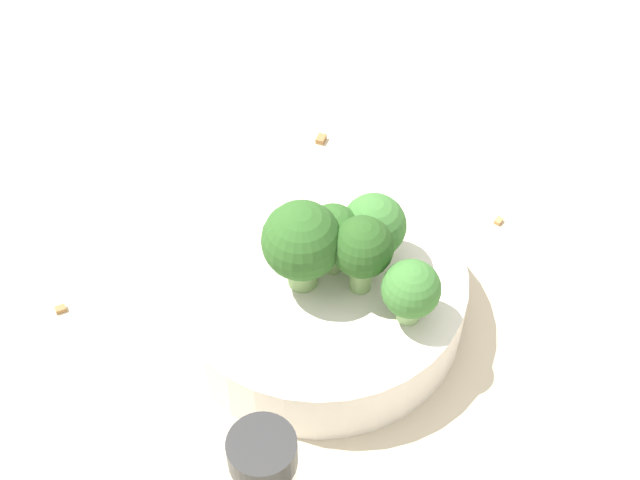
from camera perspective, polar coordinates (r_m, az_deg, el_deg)
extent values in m
plane|color=beige|center=(0.60, 0.00, -4.76)|extent=(3.00, 3.00, 0.00)
cylinder|color=silver|center=(0.58, 0.00, -3.49)|extent=(0.19, 0.19, 0.04)
cylinder|color=#7A9E5B|center=(0.54, -0.86, -2.02)|extent=(0.02, 0.02, 0.03)
sphere|color=#2D5B23|center=(0.53, -0.89, -0.38)|extent=(0.05, 0.05, 0.05)
cylinder|color=#7A9E5B|center=(0.56, 0.58, -0.55)|extent=(0.02, 0.02, 0.03)
sphere|color=#2D5B23|center=(0.54, 0.59, 0.82)|extent=(0.03, 0.03, 0.03)
cylinder|color=#7A9E5B|center=(0.54, 2.63, -1.98)|extent=(0.02, 0.02, 0.03)
sphere|color=#28511E|center=(0.53, 2.72, -0.45)|extent=(0.04, 0.04, 0.04)
cylinder|color=#8EB770|center=(0.56, 3.38, -0.35)|extent=(0.02, 0.02, 0.02)
sphere|color=#3D7533|center=(0.55, 3.46, 0.93)|extent=(0.04, 0.04, 0.04)
cylinder|color=#8EB770|center=(0.54, 5.72, -4.23)|extent=(0.02, 0.02, 0.02)
sphere|color=#3D7533|center=(0.52, 5.85, -3.14)|extent=(0.04, 0.04, 0.04)
cylinder|color=#2D2D2D|center=(0.46, -3.72, -13.40)|extent=(0.04, 0.04, 0.02)
cube|color=olive|center=(0.71, 0.07, 6.62)|extent=(0.01, 0.01, 0.01)
cube|color=#AD7F4C|center=(0.68, -1.59, 4.14)|extent=(0.01, 0.01, 0.01)
cube|color=olive|center=(0.62, -16.30, -4.17)|extent=(0.01, 0.01, 0.01)
cube|color=#AD7F4C|center=(0.66, 11.57, 1.11)|extent=(0.01, 0.01, 0.01)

